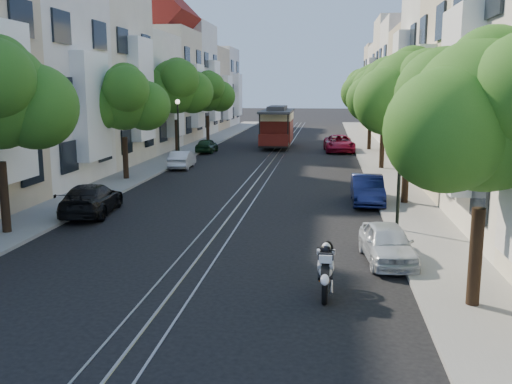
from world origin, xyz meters
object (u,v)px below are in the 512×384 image
(tree_e_a, at_px, (489,118))
(lamp_west, at_px, (178,121))
(lamp_east, at_px, (400,153))
(parked_car_e_near, at_px, (387,243))
(tree_e_d, at_px, (372,90))
(tree_w_c, at_px, (177,87))
(parked_car_e_mid, at_px, (367,190))
(tree_w_d, at_px, (208,93))
(cable_car, at_px, (277,125))
(tree_w_b, at_px, (124,100))
(parked_car_w_far, at_px, (207,146))
(parked_car_w_near, at_px, (91,199))
(parked_car_e_far, at_px, (339,143))
(sportbike_rider, at_px, (326,267))
(tree_e_c, at_px, (385,95))
(parked_car_w_mid, at_px, (182,159))
(tree_e_b, at_px, (411,95))

(tree_e_a, distance_m, lamp_west, 28.51)
(lamp_east, relative_size, parked_car_e_near, 1.25)
(tree_e_d, relative_size, tree_w_c, 0.97)
(tree_w_c, relative_size, parked_car_e_mid, 1.86)
(tree_w_d, relative_size, cable_car, 0.78)
(tree_w_b, distance_m, tree_w_d, 22.00)
(parked_car_w_far, bearing_deg, parked_car_w_near, 91.04)
(lamp_east, bearing_deg, lamp_west, 124.99)
(tree_e_d, xyz_separation_m, parked_car_w_near, (-12.86, -25.47, -4.24))
(parked_car_e_far, bearing_deg, sportbike_rider, -95.59)
(tree_e_c, bearing_deg, tree_w_b, -157.38)
(tree_w_c, bearing_deg, lamp_east, -57.35)
(tree_w_c, height_order, lamp_east, tree_w_c)
(tree_w_d, distance_m, lamp_east, 34.73)
(lamp_west, distance_m, parked_car_w_mid, 3.80)
(tree_e_b, relative_size, tree_w_c, 0.94)
(tree_w_d, bearing_deg, tree_e_b, -61.93)
(tree_e_c, distance_m, parked_car_w_mid, 13.25)
(cable_car, height_order, parked_car_e_near, cable_car)
(tree_w_d, relative_size, lamp_west, 1.57)
(parked_car_e_far, bearing_deg, tree_e_d, 20.99)
(parked_car_e_far, xyz_separation_m, parked_car_w_mid, (-10.09, -10.70, -0.11))
(tree_e_c, relative_size, tree_w_b, 1.04)
(tree_e_d, relative_size, parked_car_w_near, 1.58)
(tree_w_d, bearing_deg, lamp_east, -67.20)
(tree_e_b, bearing_deg, lamp_east, -100.93)
(parked_car_w_near, height_order, parked_car_w_far, parked_car_w_near)
(tree_e_b, relative_size, lamp_west, 1.61)
(parked_car_w_far, bearing_deg, parked_car_e_far, -168.76)
(lamp_west, distance_m, parked_car_e_mid, 17.69)
(tree_w_d, height_order, lamp_east, tree_w_d)
(tree_w_c, distance_m, tree_w_d, 11.01)
(parked_car_w_near, bearing_deg, sportbike_rider, 132.72)
(parked_car_e_near, relative_size, parked_car_w_near, 0.77)
(tree_e_c, distance_m, parked_car_e_near, 19.98)
(tree_e_b, height_order, tree_e_c, tree_e_b)
(parked_car_w_far, bearing_deg, tree_e_b, 125.16)
(cable_car, bearing_deg, parked_car_e_far, -33.95)
(tree_e_b, xyz_separation_m, sportbike_rider, (-3.45, -11.47, -4.01))
(tree_w_d, xyz_separation_m, parked_car_e_far, (11.90, -6.16, -3.92))
(lamp_east, xyz_separation_m, parked_car_w_near, (-11.90, 1.51, -2.22))
(tree_w_b, distance_m, parked_car_w_far, 14.57)
(tree_e_a, distance_m, lamp_east, 7.26)
(tree_w_c, height_order, cable_car, tree_w_c)
(parked_car_e_near, height_order, parked_car_w_far, parked_car_e_near)
(tree_e_c, xyz_separation_m, cable_car, (-7.76, 13.31, -2.71))
(tree_e_d, bearing_deg, cable_car, 163.44)
(tree_e_b, xyz_separation_m, parked_car_e_near, (-1.66, -8.50, -4.17))
(parked_car_w_near, height_order, parked_car_w_mid, parked_car_w_near)
(parked_car_e_far, bearing_deg, lamp_east, -90.50)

